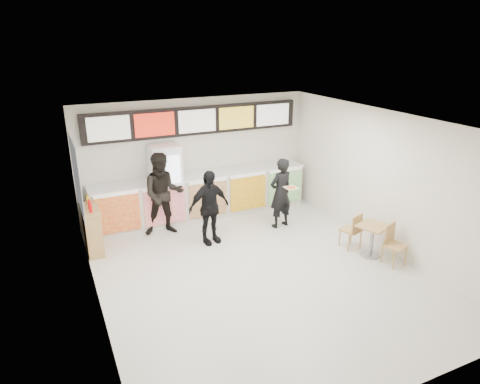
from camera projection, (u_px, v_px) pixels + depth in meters
floor at (258, 272)px, 8.49m from camera, size 7.00×7.00×0.00m
ceiling at (261, 122)px, 7.46m from camera, size 7.00×7.00×0.00m
wall_back at (197, 157)px, 10.95m from camera, size 6.00×0.00×6.00m
wall_left at (92, 232)px, 6.79m from camera, size 0.00×7.00×7.00m
wall_right at (384, 181)px, 9.16m from camera, size 0.00×7.00×7.00m
service_counter at (203, 196)px, 10.93m from camera, size 5.56×0.77×1.14m
menu_board at (196, 121)px, 10.55m from camera, size 5.50×0.14×0.70m
drinks_fridge at (166, 185)px, 10.42m from camera, size 0.70×0.67×2.00m
mirror_panel at (76, 174)px, 8.79m from camera, size 0.01×2.00×1.50m
customer_main at (281, 193)px, 10.27m from camera, size 0.70×0.52×1.73m
customer_left at (163, 194)px, 9.86m from camera, size 1.07×0.90×1.97m
customer_mid at (209, 207)px, 9.46m from camera, size 1.05×0.57×1.70m
pizza_slice at (291, 187)px, 9.79m from camera, size 0.36×0.36×0.02m
cafe_table at (372, 235)px, 8.99m from camera, size 0.83×1.49×0.84m
condiment_ledge at (92, 230)px, 9.17m from camera, size 0.36×0.90×1.20m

